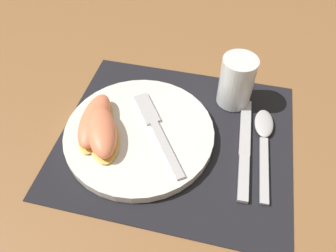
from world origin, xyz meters
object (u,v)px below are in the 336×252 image
knife (245,148)px  spoon (264,135)px  citrus_wedge_1 (102,132)px  plate (139,133)px  citrus_wedge_0 (95,121)px  fork (156,126)px  juice_glass (236,84)px

knife → spoon: bearing=50.1°
knife → citrus_wedge_1: citrus_wedge_1 is taller
spoon → citrus_wedge_1: 0.28m
plate → citrus_wedge_0: size_ratio=1.99×
spoon → citrus_wedge_0: citrus_wedge_0 is taller
citrus_wedge_0 → plate: bearing=6.0°
citrus_wedge_1 → fork: bearing=27.8°
plate → juice_glass: bearing=40.2°
fork → citrus_wedge_1: (-0.08, -0.04, 0.01)m
citrus_wedge_1 → citrus_wedge_0: bearing=134.8°
juice_glass → knife: 0.13m
juice_glass → citrus_wedge_0: 0.26m
fork → citrus_wedge_1: bearing=-152.2°
juice_glass → knife: (0.03, -0.11, -0.04)m
fork → citrus_wedge_0: (-0.10, -0.02, 0.01)m
fork → citrus_wedge_0: bearing=-167.9°
plate → spoon: bearing=13.2°
spoon → fork: 0.19m
knife → citrus_wedge_0: 0.26m
spoon → juice_glass: bearing=129.2°
knife → plate: bearing=-175.8°
plate → fork: (0.03, 0.01, 0.01)m
juice_glass → knife: size_ratio=0.45×
juice_glass → fork: (-0.13, -0.11, -0.02)m
plate → fork: fork is taller
citrus_wedge_0 → spoon: bearing=11.4°
spoon → plate: bearing=-166.8°
knife → spoon: size_ratio=1.11×
knife → juice_glass: bearing=105.8°
knife → spoon: 0.05m
fork → spoon: bearing=11.0°
plate → knife: 0.18m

